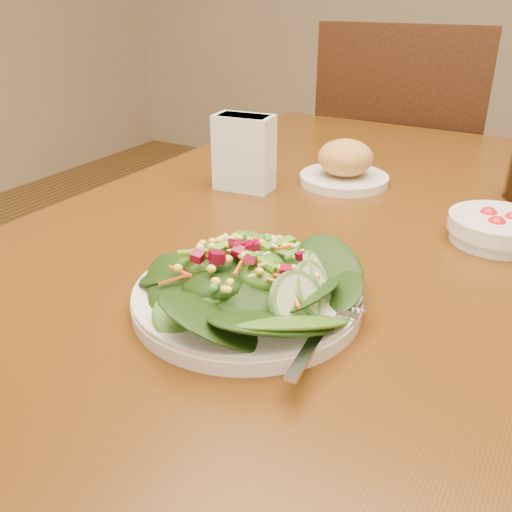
{
  "coord_description": "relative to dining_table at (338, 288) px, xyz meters",
  "views": [
    {
      "loc": [
        0.28,
        -0.74,
        1.09
      ],
      "look_at": [
        -0.01,
        -0.24,
        0.81
      ],
      "focal_mm": 40.0,
      "sensor_mm": 36.0,
      "label": 1
    }
  ],
  "objects": [
    {
      "name": "tomato_bowl",
      "position": [
        0.21,
        0.07,
        0.12
      ],
      "size": [
        0.14,
        0.14,
        0.04
      ],
      "color": "silver",
      "rests_on": "dining_table"
    },
    {
      "name": "salad_plate",
      "position": [
        0.0,
        -0.26,
        0.13
      ],
      "size": [
        0.26,
        0.26,
        0.08
      ],
      "rotation": [
        0.0,
        0.0,
        0.24
      ],
      "color": "silver",
      "rests_on": "dining_table"
    },
    {
      "name": "chair_far",
      "position": [
        -0.17,
        0.87,
        -0.13
      ],
      "size": [
        0.51,
        0.51,
        0.99
      ],
      "rotation": [
        0.0,
        0.0,
        3.26
      ],
      "color": "#341B0D",
      "rests_on": "ground_plane"
    },
    {
      "name": "bread_plate",
      "position": [
        -0.08,
        0.2,
        0.13
      ],
      "size": [
        0.16,
        0.16,
        0.08
      ],
      "color": "silver",
      "rests_on": "dining_table"
    },
    {
      "name": "napkin_holder",
      "position": [
        -0.22,
        0.08,
        0.17
      ],
      "size": [
        0.11,
        0.07,
        0.13
      ],
      "rotation": [
        0.0,
        0.0,
        0.12
      ],
      "color": "white",
      "rests_on": "dining_table"
    },
    {
      "name": "dining_table",
      "position": [
        0.0,
        0.0,
        0.0
      ],
      "size": [
        0.9,
        1.4,
        0.75
      ],
      "color": "#482D0E",
      "rests_on": "ground_plane"
    }
  ]
}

